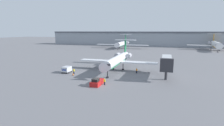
{
  "coord_description": "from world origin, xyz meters",
  "views": [
    {
      "loc": [
        15.12,
        -37.41,
        12.88
      ],
      "look_at": [
        0.0,
        11.38,
        3.53
      ],
      "focal_mm": 28.0,
      "sensor_mm": 36.0,
      "label": 1
    }
  ],
  "objects_px": {
    "worker_near_tug": "(105,82)",
    "worker_by_wing": "(137,71)",
    "traffic_cone_left": "(73,74)",
    "jet_bridge": "(167,62)",
    "pushback_tug": "(97,82)",
    "airplane_parked_far_left": "(122,44)",
    "airplane_parked_far_right": "(216,45)",
    "airplane_main": "(118,60)",
    "worker_on_apron": "(74,71)",
    "luggage_cart": "(67,70)"
  },
  "relations": [
    {
      "from": "luggage_cart",
      "to": "airplane_main",
      "type": "bearing_deg",
      "value": 31.47
    },
    {
      "from": "pushback_tug",
      "to": "worker_near_tug",
      "type": "distance_m",
      "value": 1.81
    },
    {
      "from": "pushback_tug",
      "to": "traffic_cone_left",
      "type": "relative_size",
      "value": 5.52
    },
    {
      "from": "worker_on_apron",
      "to": "airplane_main",
      "type": "bearing_deg",
      "value": 39.9
    },
    {
      "from": "luggage_cart",
      "to": "worker_near_tug",
      "type": "relative_size",
      "value": 1.82
    },
    {
      "from": "worker_on_apron",
      "to": "airplane_parked_far_left",
      "type": "xyz_separation_m",
      "value": [
        -5.44,
        81.81,
        2.58
      ]
    },
    {
      "from": "luggage_cart",
      "to": "worker_near_tug",
      "type": "height_order",
      "value": "luggage_cart"
    },
    {
      "from": "pushback_tug",
      "to": "worker_on_apron",
      "type": "bearing_deg",
      "value": 143.2
    },
    {
      "from": "worker_near_tug",
      "to": "worker_by_wing",
      "type": "distance_m",
      "value": 15.28
    },
    {
      "from": "worker_by_wing",
      "to": "jet_bridge",
      "type": "relative_size",
      "value": 0.14
    },
    {
      "from": "pushback_tug",
      "to": "traffic_cone_left",
      "type": "bearing_deg",
      "value": 147.69
    },
    {
      "from": "airplane_parked_far_left",
      "to": "airplane_main",
      "type": "bearing_deg",
      "value": -77.05
    },
    {
      "from": "airplane_main",
      "to": "luggage_cart",
      "type": "relative_size",
      "value": 8.99
    },
    {
      "from": "luggage_cart",
      "to": "worker_on_apron",
      "type": "relative_size",
      "value": 1.79
    },
    {
      "from": "worker_near_tug",
      "to": "worker_by_wing",
      "type": "xyz_separation_m",
      "value": [
        5.51,
        14.25,
        0.01
      ]
    },
    {
      "from": "airplane_parked_far_right",
      "to": "airplane_parked_far_left",
      "type": "bearing_deg",
      "value": -175.43
    },
    {
      "from": "luggage_cart",
      "to": "traffic_cone_left",
      "type": "relative_size",
      "value": 3.53
    },
    {
      "from": "luggage_cart",
      "to": "airplane_parked_far_right",
      "type": "relative_size",
      "value": 0.08
    },
    {
      "from": "airplane_main",
      "to": "airplane_parked_far_left",
      "type": "bearing_deg",
      "value": 102.95
    },
    {
      "from": "worker_by_wing",
      "to": "airplane_parked_far_right",
      "type": "bearing_deg",
      "value": 63.44
    },
    {
      "from": "worker_by_wing",
      "to": "airplane_parked_far_left",
      "type": "xyz_separation_m",
      "value": [
        -23.57,
        75.19,
        2.59
      ]
    },
    {
      "from": "airplane_main",
      "to": "worker_on_apron",
      "type": "distance_m",
      "value": 14.87
    },
    {
      "from": "worker_on_apron",
      "to": "traffic_cone_left",
      "type": "xyz_separation_m",
      "value": [
        0.63,
        -1.66,
        -0.46
      ]
    },
    {
      "from": "airplane_main",
      "to": "luggage_cart",
      "type": "distance_m",
      "value": 16.8
    },
    {
      "from": "airplane_main",
      "to": "airplane_parked_far_left",
      "type": "relative_size",
      "value": 0.68
    },
    {
      "from": "luggage_cart",
      "to": "worker_by_wing",
      "type": "height_order",
      "value": "luggage_cart"
    },
    {
      "from": "jet_bridge",
      "to": "pushback_tug",
      "type": "bearing_deg",
      "value": -143.1
    },
    {
      "from": "airplane_parked_far_right",
      "to": "worker_by_wing",
      "type": "bearing_deg",
      "value": -116.56
    },
    {
      "from": "traffic_cone_left",
      "to": "airplane_main",
      "type": "bearing_deg",
      "value": 46.2
    },
    {
      "from": "luggage_cart",
      "to": "worker_by_wing",
      "type": "distance_m",
      "value": 21.89
    },
    {
      "from": "airplane_main",
      "to": "traffic_cone_left",
      "type": "distance_m",
      "value": 15.61
    },
    {
      "from": "traffic_cone_left",
      "to": "airplane_parked_far_left",
      "type": "xyz_separation_m",
      "value": [
        -6.07,
        83.47,
        3.04
      ]
    },
    {
      "from": "airplane_parked_far_left",
      "to": "jet_bridge",
      "type": "bearing_deg",
      "value": -67.55
    },
    {
      "from": "worker_by_wing",
      "to": "airplane_parked_far_right",
      "type": "distance_m",
      "value": 89.82
    },
    {
      "from": "airplane_main",
      "to": "jet_bridge",
      "type": "xyz_separation_m",
      "value": [
        15.58,
        -5.59,
        0.89
      ]
    },
    {
      "from": "pushback_tug",
      "to": "jet_bridge",
      "type": "height_order",
      "value": "jet_bridge"
    },
    {
      "from": "luggage_cart",
      "to": "airplane_parked_far_right",
      "type": "bearing_deg",
      "value": 54.62
    },
    {
      "from": "worker_near_tug",
      "to": "airplane_parked_far_left",
      "type": "distance_m",
      "value": 91.29
    },
    {
      "from": "traffic_cone_left",
      "to": "airplane_parked_far_right",
      "type": "xyz_separation_m",
      "value": [
        57.64,
        88.56,
        3.6
      ]
    },
    {
      "from": "worker_near_tug",
      "to": "airplane_parked_far_left",
      "type": "bearing_deg",
      "value": 101.42
    },
    {
      "from": "airplane_main",
      "to": "worker_near_tug",
      "type": "xyz_separation_m",
      "value": [
        1.41,
        -17.02,
        -2.71
      ]
    },
    {
      "from": "traffic_cone_left",
      "to": "jet_bridge",
      "type": "height_order",
      "value": "jet_bridge"
    },
    {
      "from": "worker_by_wing",
      "to": "worker_on_apron",
      "type": "bearing_deg",
      "value": -159.96
    },
    {
      "from": "luggage_cart",
      "to": "airplane_parked_far_right",
      "type": "distance_m",
      "value": 105.76
    },
    {
      "from": "worker_near_tug",
      "to": "traffic_cone_left",
      "type": "bearing_deg",
      "value": 153.51
    },
    {
      "from": "pushback_tug",
      "to": "worker_by_wing",
      "type": "xyz_separation_m",
      "value": [
        7.24,
        14.77,
        0.17
      ]
    },
    {
      "from": "luggage_cart",
      "to": "jet_bridge",
      "type": "relative_size",
      "value": 0.25
    },
    {
      "from": "airplane_main",
      "to": "pushback_tug",
      "type": "xyz_separation_m",
      "value": [
        -0.32,
        -17.53,
        -2.88
      ]
    },
    {
      "from": "airplane_parked_far_left",
      "to": "airplane_parked_far_right",
      "type": "distance_m",
      "value": 63.91
    },
    {
      "from": "airplane_main",
      "to": "luggage_cart",
      "type": "xyz_separation_m",
      "value": [
        -14.16,
        -8.67,
        -2.56
      ]
    }
  ]
}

